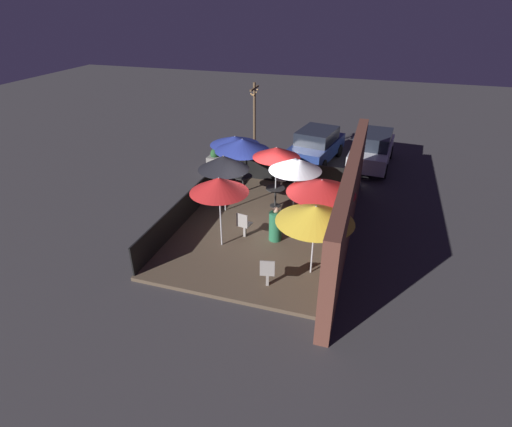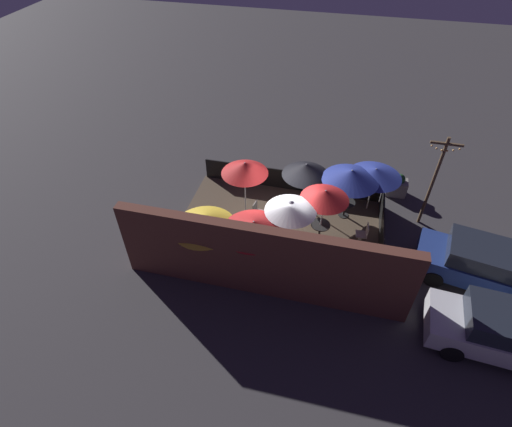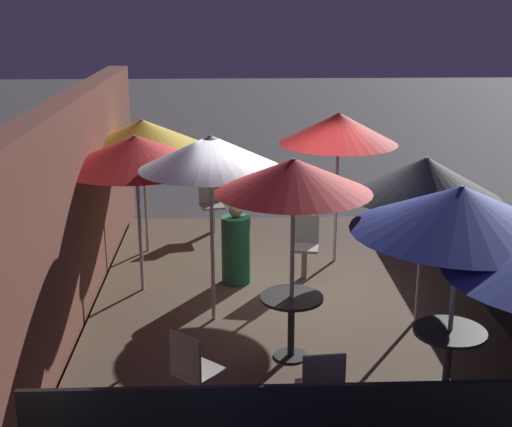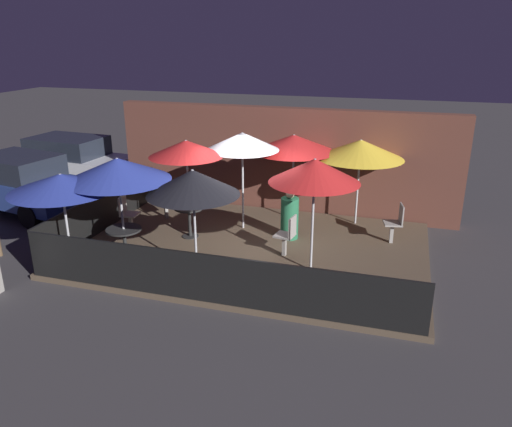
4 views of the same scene
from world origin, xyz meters
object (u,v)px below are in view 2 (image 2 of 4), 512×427
(planter_box, at_px, (397,185))
(patio_umbrella_5, at_px, (245,168))
(patio_umbrella_4, at_px, (291,206))
(patio_umbrella_1, at_px, (325,195))
(dining_table_1, at_px, (320,228))
(patio_chair_1, at_px, (258,212))
(patron_0, at_px, (256,230))
(patio_chair_0, at_px, (191,227))
(light_post, at_px, (434,178))
(parked_car_0, at_px, (478,263))
(dining_table_0, at_px, (345,205))
(patio_chair_3, at_px, (363,234))
(patio_chair_2, at_px, (350,255))
(patio_umbrella_7, at_px, (375,173))
(patio_umbrella_3, at_px, (306,169))
(patio_umbrella_0, at_px, (351,175))
(patio_umbrella_6, at_px, (204,222))
(patio_umbrella_2, at_px, (254,226))
(parked_car_1, at_px, (505,332))

(planter_box, bearing_deg, patio_umbrella_5, 23.97)
(patio_umbrella_4, distance_m, patio_umbrella_5, 2.81)
(patio_umbrella_1, xyz_separation_m, patio_umbrella_4, (1.05, 0.92, 0.04))
(dining_table_1, bearing_deg, patio_chair_1, -9.44)
(patron_0, bearing_deg, patio_chair_1, 128.67)
(patio_chair_0, bearing_deg, light_post, 7.42)
(patron_0, bearing_deg, parked_car_0, 28.29)
(dining_table_0, height_order, parked_car_0, parked_car_0)
(dining_table_0, height_order, patio_chair_3, patio_chair_3)
(dining_table_1, bearing_deg, patio_chair_2, 138.14)
(patio_umbrella_7, bearing_deg, light_post, 174.65)
(patio_umbrella_3, height_order, patron_0, patio_umbrella_3)
(patio_chair_3, bearing_deg, patio_umbrella_3, -37.18)
(patio_umbrella_5, bearing_deg, patio_chair_3, 170.19)
(patio_chair_1, xyz_separation_m, patron_0, (-0.19, 1.03, 0.01))
(patron_0, bearing_deg, patio_chair_3, 39.30)
(patio_chair_3, bearing_deg, patio_chair_2, 66.15)
(patio_umbrella_0, xyz_separation_m, patio_umbrella_1, (0.82, 1.58, 0.15))
(patio_chair_2, bearing_deg, patio_umbrella_6, 53.44)
(patio_umbrella_7, xyz_separation_m, patio_chair_2, (0.55, 3.28, -1.34))
(patio_umbrella_4, relative_size, dining_table_0, 3.20)
(patio_umbrella_4, xyz_separation_m, patio_chair_1, (1.45, -1.33, -1.70))
(patio_umbrella_2, bearing_deg, dining_table_0, -129.33)
(patio_umbrella_3, xyz_separation_m, patio_chair_1, (1.61, 1.28, -1.40))
(patio_chair_1, height_order, planter_box, same)
(patio_umbrella_0, bearing_deg, dining_table_0, 153.43)
(patio_chair_2, relative_size, parked_car_1, 0.21)
(patio_umbrella_0, bearing_deg, patio_umbrella_6, 38.67)
(patio_umbrella_2, height_order, patio_chair_1, patio_umbrella_2)
(patio_umbrella_7, bearing_deg, patio_umbrella_5, 14.55)
(patio_umbrella_0, xyz_separation_m, patron_0, (3.13, 2.19, -1.49))
(patio_umbrella_2, bearing_deg, patio_umbrella_7, -132.35)
(patio_umbrella_4, xyz_separation_m, parked_car_1, (-6.72, 2.31, -1.49))
(patio_umbrella_6, relative_size, patio_umbrella_7, 1.05)
(patio_chair_3, bearing_deg, light_post, -144.69)
(patio_umbrella_3, relative_size, patio_chair_3, 2.36)
(planter_box, bearing_deg, patio_umbrella_6, 40.69)
(patio_umbrella_0, xyz_separation_m, dining_table_1, (0.82, 1.58, -1.43))
(patio_chair_0, relative_size, patio_chair_3, 1.03)
(patio_umbrella_3, bearing_deg, parked_car_0, 159.60)
(dining_table_0, xyz_separation_m, planter_box, (-2.09, -2.06, -0.20))
(patio_umbrella_7, xyz_separation_m, dining_table_1, (1.73, 2.22, -1.25))
(patio_umbrella_2, xyz_separation_m, patio_umbrella_7, (-3.81, -4.18, -0.18))
(patio_umbrella_6, relative_size, planter_box, 2.07)
(patio_umbrella_0, relative_size, patio_chair_3, 2.45)
(patio_chair_3, bearing_deg, patio_umbrella_1, -0.00)
(light_post, height_order, parked_car_1, light_post)
(patio_umbrella_0, relative_size, planter_box, 2.14)
(patio_umbrella_6, height_order, parked_car_0, patio_umbrella_6)
(patio_umbrella_4, height_order, patio_chair_3, patio_umbrella_4)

